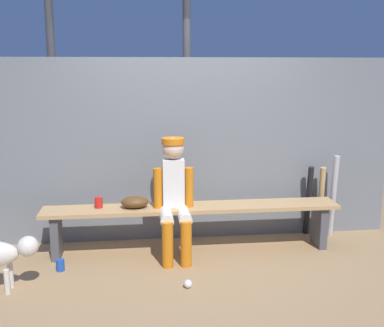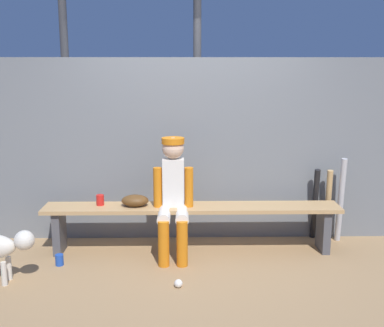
{
  "view_description": "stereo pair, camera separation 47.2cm",
  "coord_description": "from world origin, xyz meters",
  "px_view_note": "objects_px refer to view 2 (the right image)",
  "views": [
    {
      "loc": [
        -0.55,
        -4.73,
        1.92
      ],
      "look_at": [
        0.0,
        0.0,
        0.95
      ],
      "focal_mm": 44.54,
      "sensor_mm": 36.0,
      "label": 1
    },
    {
      "loc": [
        -0.08,
        -4.76,
        1.92
      ],
      "look_at": [
        0.0,
        0.0,
        0.95
      ],
      "focal_mm": 44.54,
      "sensor_mm": 36.0,
      "label": 2
    }
  ],
  "objects_px": {
    "cup_on_bench": "(100,200)",
    "bat_aluminum_black": "(315,204)",
    "dugout_bench": "(192,215)",
    "bat_wood_tan": "(328,205)",
    "bat_aluminum_silver": "(341,200)",
    "baseball_glove": "(135,201)",
    "cup_on_ground": "(59,260)",
    "player_seated": "(173,193)",
    "baseball": "(178,283)"
  },
  "relations": [
    {
      "from": "bat_aluminum_black",
      "to": "cup_on_bench",
      "type": "xyz_separation_m",
      "value": [
        -2.34,
        -0.29,
        0.14
      ]
    },
    {
      "from": "bat_wood_tan",
      "to": "cup_on_ground",
      "type": "xyz_separation_m",
      "value": [
        -2.83,
        -0.66,
        -0.35
      ]
    },
    {
      "from": "player_seated",
      "to": "baseball_glove",
      "type": "distance_m",
      "value": 0.43
    },
    {
      "from": "bat_aluminum_black",
      "to": "cup_on_bench",
      "type": "height_order",
      "value": "bat_aluminum_black"
    },
    {
      "from": "cup_on_ground",
      "to": "cup_on_bench",
      "type": "bearing_deg",
      "value": 48.36
    },
    {
      "from": "player_seated",
      "to": "bat_aluminum_black",
      "type": "xyz_separation_m",
      "value": [
        1.57,
        0.45,
        -0.26
      ]
    },
    {
      "from": "baseball_glove",
      "to": "baseball",
      "type": "distance_m",
      "value": 1.1
    },
    {
      "from": "cup_on_ground",
      "to": "baseball",
      "type": "bearing_deg",
      "value": -23.09
    },
    {
      "from": "baseball_glove",
      "to": "bat_aluminum_silver",
      "type": "distance_m",
      "value": 2.25
    },
    {
      "from": "dugout_bench",
      "to": "cup_on_bench",
      "type": "relative_size",
      "value": 27.99
    },
    {
      "from": "player_seated",
      "to": "baseball",
      "type": "height_order",
      "value": "player_seated"
    },
    {
      "from": "player_seated",
      "to": "baseball_glove",
      "type": "bearing_deg",
      "value": 163.89
    },
    {
      "from": "baseball_glove",
      "to": "baseball",
      "type": "xyz_separation_m",
      "value": [
        0.46,
        -0.85,
        -0.52
      ]
    },
    {
      "from": "player_seated",
      "to": "bat_wood_tan",
      "type": "bearing_deg",
      "value": 13.91
    },
    {
      "from": "bat_aluminum_black",
      "to": "cup_on_bench",
      "type": "bearing_deg",
      "value": -172.98
    },
    {
      "from": "baseball",
      "to": "baseball_glove",
      "type": "bearing_deg",
      "value": 118.2
    },
    {
      "from": "cup_on_bench",
      "to": "dugout_bench",
      "type": "bearing_deg",
      "value": -2.66
    },
    {
      "from": "baseball_glove",
      "to": "bat_aluminum_black",
      "type": "xyz_separation_m",
      "value": [
        1.97,
        0.33,
        -0.15
      ]
    },
    {
      "from": "dugout_bench",
      "to": "cup_on_ground",
      "type": "distance_m",
      "value": 1.4
    },
    {
      "from": "baseball",
      "to": "cup_on_ground",
      "type": "height_order",
      "value": "cup_on_ground"
    },
    {
      "from": "dugout_bench",
      "to": "bat_aluminum_silver",
      "type": "distance_m",
      "value": 1.66
    },
    {
      "from": "bat_aluminum_silver",
      "to": "cup_on_ground",
      "type": "height_order",
      "value": "bat_aluminum_silver"
    },
    {
      "from": "baseball_glove",
      "to": "cup_on_ground",
      "type": "relative_size",
      "value": 2.55
    },
    {
      "from": "cup_on_bench",
      "to": "player_seated",
      "type": "bearing_deg",
      "value": -11.77
    },
    {
      "from": "player_seated",
      "to": "baseball",
      "type": "xyz_separation_m",
      "value": [
        0.06,
        -0.73,
        -0.63
      ]
    },
    {
      "from": "dugout_bench",
      "to": "baseball_glove",
      "type": "bearing_deg",
      "value": 180.0
    },
    {
      "from": "bat_aluminum_black",
      "to": "player_seated",
      "type": "bearing_deg",
      "value": -164.12
    },
    {
      "from": "cup_on_bench",
      "to": "bat_aluminum_black",
      "type": "bearing_deg",
      "value": 7.02
    },
    {
      "from": "bat_aluminum_black",
      "to": "bat_aluminum_silver",
      "type": "bearing_deg",
      "value": -15.7
    },
    {
      "from": "baseball_glove",
      "to": "cup_on_ground",
      "type": "height_order",
      "value": "baseball_glove"
    },
    {
      "from": "bat_aluminum_black",
      "to": "baseball",
      "type": "bearing_deg",
      "value": -142.03
    },
    {
      "from": "bat_aluminum_silver",
      "to": "cup_on_ground",
      "type": "relative_size",
      "value": 8.62
    },
    {
      "from": "dugout_bench",
      "to": "baseball_glove",
      "type": "relative_size",
      "value": 11.0
    },
    {
      "from": "baseball_glove",
      "to": "baseball",
      "type": "relative_size",
      "value": 3.78
    },
    {
      "from": "player_seated",
      "to": "cup_on_bench",
      "type": "bearing_deg",
      "value": 168.23
    },
    {
      "from": "dugout_bench",
      "to": "bat_wood_tan",
      "type": "relative_size",
      "value": 3.8
    },
    {
      "from": "bat_aluminum_silver",
      "to": "cup_on_ground",
      "type": "xyz_separation_m",
      "value": [
        -2.95,
        -0.61,
        -0.42
      ]
    },
    {
      "from": "dugout_bench",
      "to": "bat_aluminum_black",
      "type": "distance_m",
      "value": 1.42
    },
    {
      "from": "baseball_glove",
      "to": "cup_on_ground",
      "type": "xyz_separation_m",
      "value": [
        -0.72,
        -0.35,
        -0.5
      ]
    },
    {
      "from": "bat_wood_tan",
      "to": "bat_aluminum_silver",
      "type": "distance_m",
      "value": 0.15
    },
    {
      "from": "cup_on_ground",
      "to": "cup_on_bench",
      "type": "relative_size",
      "value": 1.0
    },
    {
      "from": "bat_aluminum_black",
      "to": "cup_on_bench",
      "type": "relative_size",
      "value": 7.46
    },
    {
      "from": "bat_aluminum_black",
      "to": "baseball",
      "type": "height_order",
      "value": "bat_aluminum_black"
    },
    {
      "from": "dugout_bench",
      "to": "player_seated",
      "type": "bearing_deg",
      "value": -149.14
    },
    {
      "from": "dugout_bench",
      "to": "player_seated",
      "type": "relative_size",
      "value": 2.53
    },
    {
      "from": "bat_wood_tan",
      "to": "cup_on_ground",
      "type": "relative_size",
      "value": 7.36
    },
    {
      "from": "cup_on_ground",
      "to": "bat_wood_tan",
      "type": "bearing_deg",
      "value": 13.11
    },
    {
      "from": "dugout_bench",
      "to": "bat_aluminum_silver",
      "type": "height_order",
      "value": "bat_aluminum_silver"
    },
    {
      "from": "bat_aluminum_black",
      "to": "bat_aluminum_silver",
      "type": "xyz_separation_m",
      "value": [
        0.26,
        -0.07,
        0.06
      ]
    },
    {
      "from": "baseball_glove",
      "to": "cup_on_bench",
      "type": "distance_m",
      "value": 0.37
    }
  ]
}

